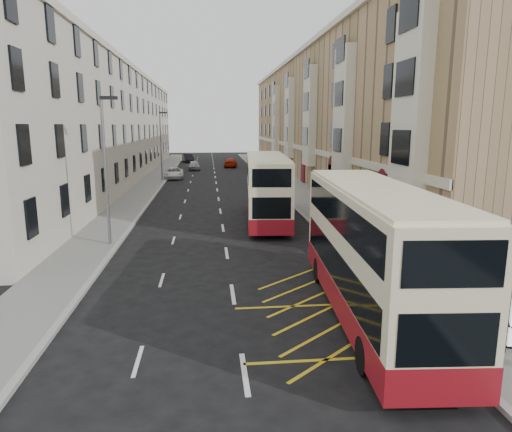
{
  "coord_description": "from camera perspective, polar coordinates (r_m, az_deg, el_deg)",
  "views": [
    {
      "loc": [
        -0.87,
        -13.3,
        6.66
      ],
      "look_at": [
        1.37,
        8.09,
        2.35
      ],
      "focal_mm": 32.0,
      "sensor_mm": 36.0,
      "label": 1
    }
  ],
  "objects": [
    {
      "name": "kerb_right",
      "position": [
        44.33,
        3.02,
        2.77
      ],
      "size": [
        0.25,
        120.0,
        0.15
      ],
      "primitive_type": "cube",
      "color": "#969590",
      "rests_on": "ground"
    },
    {
      "name": "street_lamp_far",
      "position": [
        55.61,
        -11.77,
        9.01
      ],
      "size": [
        0.93,
        0.18,
        8.0
      ],
      "color": "slate",
      "rests_on": "pavement_left"
    },
    {
      "name": "double_decker_rear",
      "position": [
        31.66,
        1.35,
        3.49
      ],
      "size": [
        3.54,
        11.71,
        4.6
      ],
      "rotation": [
        0.0,
        0.0,
        -0.08
      ],
      "color": "#F9EDBF",
      "rests_on": "ground"
    },
    {
      "name": "double_decker_front",
      "position": [
        16.2,
        14.4,
        -4.39
      ],
      "size": [
        3.5,
        11.82,
        4.65
      ],
      "rotation": [
        0.0,
        0.0,
        -0.07
      ],
      "color": "#F9EDBF",
      "rests_on": "ground"
    },
    {
      "name": "road_markings",
      "position": [
        58.69,
        -5.1,
        4.77
      ],
      "size": [
        10.0,
        110.0,
        0.01
      ],
      "primitive_type": null,
      "color": "silver",
      "rests_on": "ground"
    },
    {
      "name": "car_silver",
      "position": [
        69.32,
        -7.74,
        6.3
      ],
      "size": [
        1.79,
        4.2,
        1.42
      ],
      "primitive_type": "imported",
      "rotation": [
        0.0,
        0.0,
        0.03
      ],
      "color": "#94969B",
      "rests_on": "ground"
    },
    {
      "name": "ground",
      "position": [
        14.9,
        -2.06,
        -15.23
      ],
      "size": [
        200.0,
        200.0,
        0.0
      ],
      "primitive_type": "plane",
      "color": "black",
      "rests_on": "ground"
    },
    {
      "name": "kerb_left",
      "position": [
        44.1,
        -12.59,
        2.47
      ],
      "size": [
        0.25,
        120.0,
        0.15
      ],
      "primitive_type": "cube",
      "color": "#969590",
      "rests_on": "ground"
    },
    {
      "name": "pavement_right",
      "position": [
        44.69,
        5.55,
        2.8
      ],
      "size": [
        4.0,
        120.0,
        0.15
      ],
      "primitive_type": "cube",
      "color": "slate",
      "rests_on": "ground"
    },
    {
      "name": "white_van",
      "position": [
        58.45,
        -10.23,
        5.29
      ],
      "size": [
        2.48,
        5.07,
        1.39
      ],
      "primitive_type": "imported",
      "rotation": [
        0.0,
        0.0,
        0.04
      ],
      "color": "white",
      "rests_on": "ground"
    },
    {
      "name": "guard_railing",
      "position": [
        21.15,
        14.01,
        -4.94
      ],
      "size": [
        0.06,
        6.56,
        1.01
      ],
      "color": "#AF1605",
      "rests_on": "pavement_right"
    },
    {
      "name": "bus_shelter",
      "position": [
        16.49,
        28.49,
        -6.0
      ],
      "size": [
        1.65,
        4.25,
        2.7
      ],
      "color": "black",
      "rests_on": "pavement_right"
    },
    {
      "name": "pedestrian_mid",
      "position": [
        15.5,
        29.13,
        -11.74
      ],
      "size": [
        0.98,
        0.9,
        1.62
      ],
      "primitive_type": "imported",
      "rotation": [
        0.0,
        0.0,
        0.45
      ],
      "color": "black",
      "rests_on": "pavement_right"
    },
    {
      "name": "street_lamp_near",
      "position": [
        25.97,
        -18.24,
        6.3
      ],
      "size": [
        0.93,
        0.18,
        8.0
      ],
      "color": "slate",
      "rests_on": "pavement_left"
    },
    {
      "name": "terrace_right",
      "position": [
        60.76,
        9.26,
        12.0
      ],
      "size": [
        10.75,
        79.0,
        15.25
      ],
      "color": "tan",
      "rests_on": "ground"
    },
    {
      "name": "pedestrian_far",
      "position": [
        22.54,
        13.53,
        -3.38
      ],
      "size": [
        1.09,
        1.04,
        1.82
      ],
      "primitive_type": "imported",
      "rotation": [
        0.0,
        0.0,
        2.41
      ],
      "color": "black",
      "rests_on": "pavement_right"
    },
    {
      "name": "car_red",
      "position": [
        73.6,
        -3.19,
        6.67
      ],
      "size": [
        2.48,
        5.0,
        1.4
      ],
      "primitive_type": "imported",
      "rotation": [
        0.0,
        0.0,
        3.03
      ],
      "color": "#AC1802",
      "rests_on": "ground"
    },
    {
      "name": "terrace_left",
      "position": [
        60.13,
        -18.35,
        10.63
      ],
      "size": [
        9.18,
        79.0,
        13.25
      ],
      "color": "beige",
      "rests_on": "ground"
    },
    {
      "name": "litter_bin",
      "position": [
        14.57,
        25.2,
        -13.94
      ],
      "size": [
        0.65,
        0.65,
        1.07
      ],
      "color": "black",
      "rests_on": "pavement_right"
    },
    {
      "name": "pavement_left",
      "position": [
        44.3,
        -14.52,
        2.42
      ],
      "size": [
        3.0,
        120.0,
        0.15
      ],
      "primitive_type": "cube",
      "color": "slate",
      "rests_on": "ground"
    },
    {
      "name": "car_dark",
      "position": [
        84.22,
        -8.52,
        7.19
      ],
      "size": [
        2.43,
        4.84,
        1.52
      ],
      "primitive_type": "imported",
      "rotation": [
        0.0,
        0.0,
        0.18
      ],
      "color": "black",
      "rests_on": "ground"
    }
  ]
}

